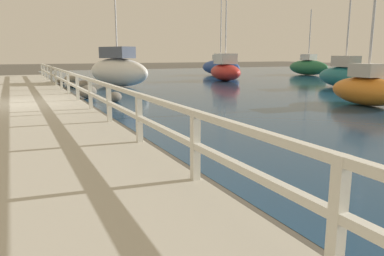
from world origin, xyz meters
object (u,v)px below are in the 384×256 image
at_px(sailboat_teal, 345,75).
at_px(sailboat_red, 225,70).
at_px(sailboat_green, 308,67).
at_px(sailboat_white, 118,70).
at_px(sailboat_orange, 367,88).
at_px(sailboat_blue, 220,67).

height_order(sailboat_teal, sailboat_red, sailboat_red).
bearing_deg(sailboat_green, sailboat_white, -169.63).
relative_size(sailboat_green, sailboat_orange, 0.71).
relative_size(sailboat_orange, sailboat_red, 1.22).
distance_m(sailboat_white, sailboat_blue, 12.95).
relative_size(sailboat_green, sailboat_blue, 0.83).
xyz_separation_m(sailboat_teal, sailboat_orange, (-4.84, -5.46, -0.05)).
height_order(sailboat_green, sailboat_white, sailboat_white).
bearing_deg(sailboat_orange, sailboat_red, 85.27).
bearing_deg(sailboat_white, sailboat_teal, -51.42).
bearing_deg(sailboat_green, sailboat_red, -166.22).
relative_size(sailboat_teal, sailboat_red, 0.74).
distance_m(sailboat_teal, sailboat_red, 8.04).
relative_size(sailboat_white, sailboat_red, 1.26).
relative_size(sailboat_green, sailboat_white, 0.69).
height_order(sailboat_white, sailboat_blue, sailboat_white).
distance_m(sailboat_white, sailboat_red, 7.80).
xyz_separation_m(sailboat_green, sailboat_white, (-17.75, -4.13, 0.21)).
height_order(sailboat_teal, sailboat_blue, sailboat_blue).
xyz_separation_m(sailboat_white, sailboat_orange, (5.92, -11.74, -0.30)).
bearing_deg(sailboat_teal, sailboat_orange, -124.36).
distance_m(sailboat_white, sailboat_orange, 13.15).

